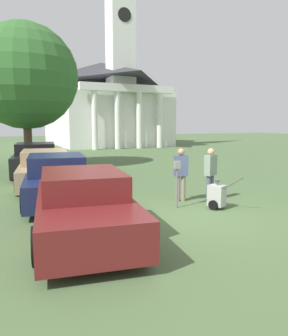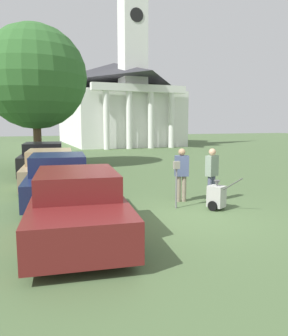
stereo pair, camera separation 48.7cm
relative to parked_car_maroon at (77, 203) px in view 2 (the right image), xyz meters
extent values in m
plane|color=#4C663D|center=(2.81, 0.01, -0.66)|extent=(120.00, 120.00, 0.00)
cube|color=maroon|center=(0.01, 0.04, -0.12)|extent=(2.55, 5.33, 0.71)
cube|color=maroon|center=(-0.02, -0.16, 0.49)|extent=(1.93, 2.35, 0.51)
cylinder|color=black|center=(-0.70, 1.74, -0.31)|extent=(0.27, 0.72, 0.70)
cylinder|color=black|center=(1.13, 1.49, -0.31)|extent=(0.27, 0.72, 0.70)
cylinder|color=black|center=(-1.12, -1.41, -0.31)|extent=(0.27, 0.72, 0.70)
cylinder|color=black|center=(0.71, -1.66, -0.31)|extent=(0.27, 0.72, 0.70)
cube|color=#19234C|center=(0.01, 3.43, -0.13)|extent=(2.46, 4.98, 0.71)
cube|color=#19234C|center=(-0.02, 3.24, 0.51)|extent=(1.87, 2.20, 0.58)
cylinder|color=black|center=(-0.69, 5.01, -0.33)|extent=(0.27, 0.67, 0.66)
cylinder|color=black|center=(1.10, 4.78, -0.33)|extent=(0.27, 0.67, 0.66)
cylinder|color=black|center=(-1.09, 2.08, -0.33)|extent=(0.27, 0.67, 0.66)
cylinder|color=black|center=(0.70, 1.84, -0.33)|extent=(0.27, 0.67, 0.66)
cube|color=tan|center=(0.01, 6.13, -0.11)|extent=(2.52, 5.34, 0.70)
cube|color=tan|center=(-0.02, 5.92, 0.49)|extent=(1.90, 2.35, 0.51)
cylinder|color=black|center=(-0.68, 7.82, -0.30)|extent=(0.27, 0.74, 0.72)
cylinder|color=black|center=(1.12, 7.58, -0.30)|extent=(0.27, 0.74, 0.72)
cylinder|color=black|center=(-1.11, 4.67, -0.30)|extent=(0.27, 0.74, 0.72)
cylinder|color=black|center=(0.70, 4.43, -0.30)|extent=(0.27, 0.74, 0.72)
cube|color=black|center=(0.01, 9.39, -0.07)|extent=(2.61, 5.46, 0.84)
cube|color=black|center=(-0.02, 9.18, 0.60)|extent=(1.98, 2.41, 0.49)
cylinder|color=black|center=(-0.72, 11.13, -0.34)|extent=(0.26, 0.66, 0.64)
cylinder|color=black|center=(1.16, 10.88, -0.34)|extent=(0.26, 0.66, 0.64)
cylinder|color=black|center=(-1.15, 7.90, -0.34)|extent=(0.26, 0.66, 0.64)
cylinder|color=black|center=(0.73, 7.65, -0.34)|extent=(0.26, 0.66, 0.64)
cylinder|color=slate|center=(3.01, 1.03, -0.09)|extent=(0.05, 0.05, 1.14)
cube|color=gray|center=(3.01, 1.03, 0.59)|extent=(0.18, 0.09, 0.22)
cylinder|color=gray|center=(3.60, 1.68, -0.26)|extent=(0.14, 0.14, 0.81)
cylinder|color=gray|center=(3.44, 1.73, -0.26)|extent=(0.14, 0.14, 0.81)
cube|color=#4C597F|center=(3.52, 1.71, 0.46)|extent=(0.47, 0.34, 0.64)
sphere|color=tan|center=(3.52, 1.71, 0.89)|extent=(0.22, 0.22, 0.22)
cylinder|color=#515670|center=(4.50, 1.44, -0.26)|extent=(0.14, 0.14, 0.81)
cylinder|color=#515670|center=(4.35, 1.37, -0.26)|extent=(0.14, 0.14, 0.81)
cube|color=gray|center=(4.42, 1.41, 0.46)|extent=(0.47, 0.37, 0.64)
sphere|color=tan|center=(4.42, 1.41, 0.89)|extent=(0.22, 0.22, 0.22)
cube|color=#B2B2AD|center=(4.00, 0.48, -0.28)|extent=(0.52, 0.56, 0.60)
cone|color=#59595B|center=(4.00, 0.48, 0.10)|extent=(0.18, 0.18, 0.16)
cylinder|color=#4C4C4C|center=(4.21, 0.06, 0.12)|extent=(0.30, 0.54, 0.43)
cylinder|color=black|center=(3.81, 0.38, -0.52)|extent=(0.17, 0.27, 0.28)
cylinder|color=black|center=(4.18, 0.57, -0.52)|extent=(0.17, 0.27, 0.28)
cube|color=white|center=(10.04, 31.62, 2.20)|extent=(11.21, 16.57, 5.72)
pyramid|color=#333338|center=(10.04, 31.62, 7.63)|extent=(11.43, 16.91, 2.57)
cylinder|color=white|center=(6.68, 22.73, 2.05)|extent=(0.56, 0.56, 5.43)
cylinder|color=white|center=(8.92, 22.73, 2.05)|extent=(0.56, 0.56, 5.43)
cylinder|color=white|center=(11.16, 22.73, 2.05)|extent=(0.56, 0.56, 5.43)
cylinder|color=white|center=(13.40, 22.73, 2.05)|extent=(0.56, 0.56, 5.43)
cube|color=white|center=(10.04, 22.73, 5.12)|extent=(9.53, 0.70, 0.70)
cube|color=white|center=(10.04, 24.83, 9.52)|extent=(2.40, 2.40, 8.93)
cylinder|color=black|center=(10.04, 23.61, 12.02)|extent=(1.32, 0.06, 1.32)
cylinder|color=brown|center=(-0.11, 12.07, 0.61)|extent=(0.44, 0.44, 2.54)
sphere|color=#33662D|center=(-0.11, 12.07, 4.27)|extent=(5.64, 5.64, 5.64)
camera|label=1|loc=(-1.64, -7.03, 1.76)|focal=35.00mm
camera|label=2|loc=(-1.19, -7.22, 1.76)|focal=35.00mm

